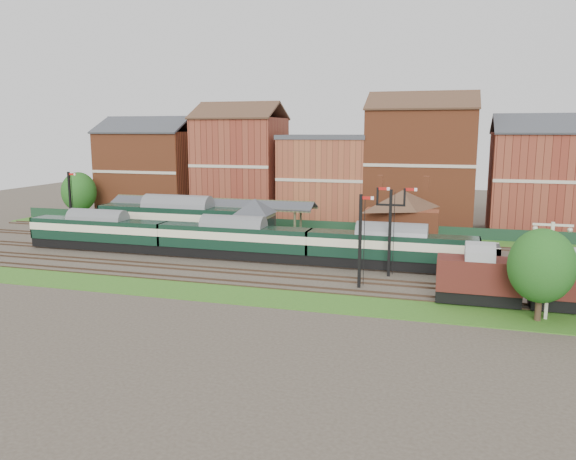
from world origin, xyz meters
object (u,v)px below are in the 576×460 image
(dmu_train, at_px, (234,238))
(goods_van_a, at_px, (478,277))
(signal_box, at_px, (255,224))
(platform_railcar, at_px, (178,220))
(semaphore_bracket, at_px, (390,227))

(dmu_train, relative_size, goods_van_a, 7.81)
(signal_box, xyz_separation_m, dmu_train, (-1.23, -3.25, -1.00))
(platform_railcar, relative_size, goods_van_a, 3.22)
(semaphore_bracket, height_order, goods_van_a, semaphore_bracket)
(signal_box, distance_m, platform_railcar, 11.36)
(platform_railcar, bearing_deg, goods_van_a, -24.91)
(goods_van_a, bearing_deg, platform_railcar, 155.09)
(semaphore_bracket, bearing_deg, dmu_train, 171.26)
(dmu_train, bearing_deg, platform_railcar, 146.03)
(semaphore_bracket, xyz_separation_m, dmu_train, (-16.27, 2.50, -2.44))
(signal_box, bearing_deg, semaphore_bracket, -20.92)
(signal_box, bearing_deg, goods_van_a, -28.57)
(signal_box, height_order, goods_van_a, signal_box)
(platform_railcar, distance_m, goods_van_a, 36.80)
(signal_box, bearing_deg, dmu_train, -110.71)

